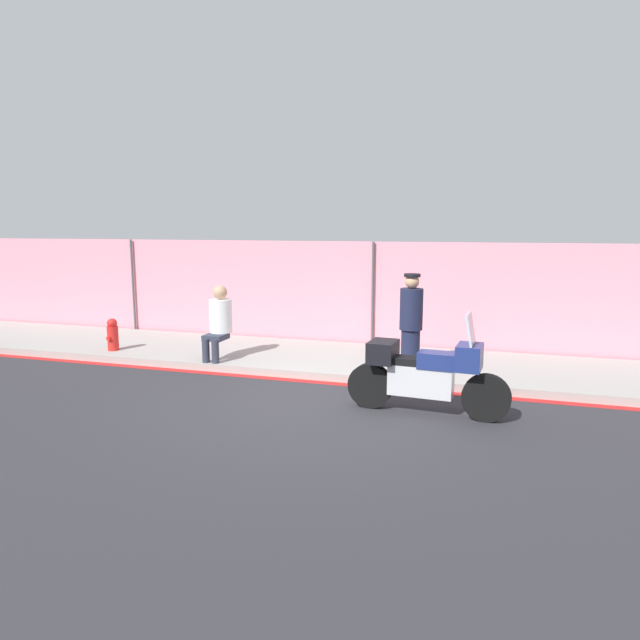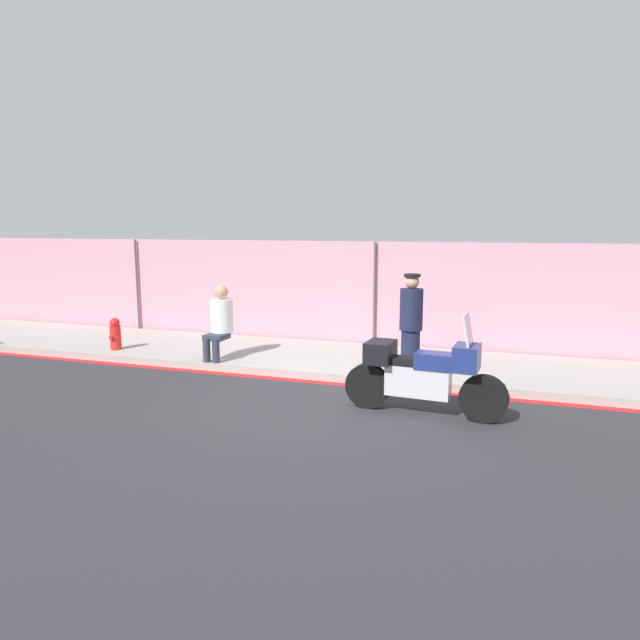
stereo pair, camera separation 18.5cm
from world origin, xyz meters
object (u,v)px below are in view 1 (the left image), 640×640
person_seated_on_curb (219,319)px  fire_hydrant (113,335)px  officer_standing (411,321)px  motorcycle (425,373)px

person_seated_on_curb → fire_hydrant: 2.38m
officer_standing → fire_hydrant: size_ratio=2.58×
officer_standing → person_seated_on_curb: bearing=-176.4°
motorcycle → officer_standing: 1.97m
officer_standing → fire_hydrant: officer_standing is taller
motorcycle → person_seated_on_curb: person_seated_on_curb is taller
motorcycle → officer_standing: (-0.48, 1.87, 0.39)m
motorcycle → person_seated_on_curb: size_ratio=1.65×
officer_standing → person_seated_on_curb: (-3.49, -0.22, -0.09)m
fire_hydrant → person_seated_on_curb: bearing=0.1°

